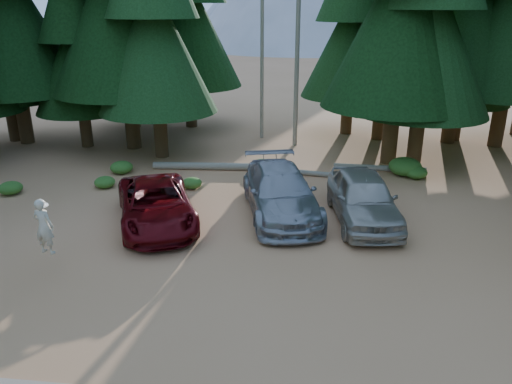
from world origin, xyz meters
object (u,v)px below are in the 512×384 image
at_px(frisbee_player, 44,226).
at_px(log_mid, 320,174).
at_px(log_left, 204,166).
at_px(log_right, 379,168).
at_px(red_pickup, 156,204).
at_px(silver_minivan_center, 281,192).
at_px(silver_minivan_right, 363,198).

relative_size(frisbee_player, log_mid, 0.57).
bearing_deg(log_left, log_right, 1.58).
distance_m(red_pickup, silver_minivan_center, 4.53).
height_order(frisbee_player, log_left, frisbee_player).
distance_m(silver_minivan_right, log_right, 6.12).
distance_m(silver_minivan_center, log_right, 7.14).
xyz_separation_m(frisbee_player, log_right, (10.67, 10.72, -1.31)).
height_order(silver_minivan_center, log_left, silver_minivan_center).
xyz_separation_m(silver_minivan_center, log_mid, (1.51, 4.49, -0.74)).
xyz_separation_m(log_left, log_mid, (5.49, -0.42, -0.05)).
relative_size(red_pickup, frisbee_player, 3.21).
xyz_separation_m(silver_minivan_center, silver_minivan_right, (2.98, -0.27, 0.02)).
bearing_deg(log_left, frisbee_player, -107.39).
relative_size(silver_minivan_right, log_right, 1.21).
bearing_deg(frisbee_player, silver_minivan_center, -130.75).
bearing_deg(red_pickup, silver_minivan_center, -4.28).
bearing_deg(silver_minivan_right, log_left, 135.73).
relative_size(red_pickup, log_mid, 1.84).
height_order(silver_minivan_right, frisbee_player, frisbee_player).
relative_size(red_pickup, log_right, 1.26).
xyz_separation_m(log_mid, log_right, (2.77, 1.18, 0.02)).
relative_size(log_left, log_mid, 1.64).
height_order(silver_minivan_right, log_left, silver_minivan_right).
xyz_separation_m(log_left, log_right, (8.25, 0.76, -0.04)).
distance_m(red_pickup, log_left, 6.34).
bearing_deg(log_left, red_pickup, -96.68).
height_order(silver_minivan_right, log_mid, silver_minivan_right).
height_order(red_pickup, frisbee_player, frisbee_player).
xyz_separation_m(red_pickup, log_left, (0.33, 6.31, -0.58)).
height_order(silver_minivan_center, frisbee_player, frisbee_player).
bearing_deg(red_pickup, silver_minivan_right, -13.45).
bearing_deg(red_pickup, log_right, 17.22).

